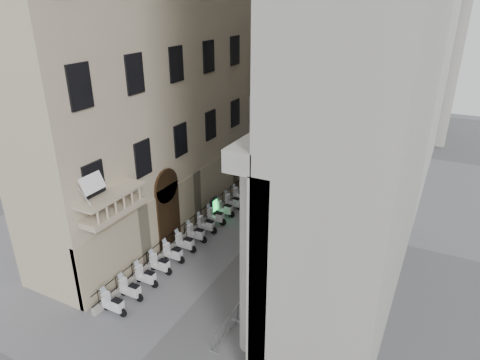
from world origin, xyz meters
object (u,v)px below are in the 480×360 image
(security_tent, at_px, (280,138))
(pedestrian_a, at_px, (305,198))
(scooter_0, at_px, (115,313))
(pedestrian_b, at_px, (335,173))
(street_lamp, at_px, (254,136))
(info_kiosk, at_px, (214,207))

(security_tent, height_order, pedestrian_a, security_tent)
(scooter_0, bearing_deg, security_tent, 0.87)
(pedestrian_a, relative_size, pedestrian_b, 0.87)
(street_lamp, bearing_deg, pedestrian_a, -25.92)
(security_tent, xyz_separation_m, pedestrian_b, (5.97, -1.39, -2.08))
(pedestrian_a, bearing_deg, info_kiosk, 59.23)
(info_kiosk, bearing_deg, security_tent, 88.44)
(street_lamp, distance_m, pedestrian_b, 8.78)
(pedestrian_a, bearing_deg, security_tent, -34.59)
(info_kiosk, bearing_deg, street_lamp, 84.24)
(street_lamp, height_order, info_kiosk, street_lamp)
(security_tent, relative_size, pedestrian_a, 2.64)
(street_lamp, relative_size, pedestrian_b, 4.35)
(info_kiosk, distance_m, pedestrian_a, 7.46)
(street_lamp, bearing_deg, security_tent, 75.43)
(scooter_0, height_order, pedestrian_a, pedestrian_a)
(street_lamp, xyz_separation_m, info_kiosk, (-0.71, -5.64, -4.26))
(security_tent, bearing_deg, street_lamp, -89.27)
(scooter_0, height_order, info_kiosk, info_kiosk)
(scooter_0, xyz_separation_m, security_tent, (-0.05, 24.12, 3.06))
(security_tent, distance_m, pedestrian_a, 9.29)
(security_tent, xyz_separation_m, pedestrian_a, (5.18, -7.39, -2.20))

